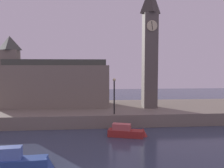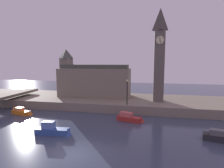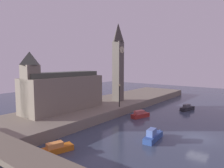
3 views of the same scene
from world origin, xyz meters
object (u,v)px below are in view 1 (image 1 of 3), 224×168
object	(u,v)px
streetlamp	(114,92)
boat_tour_blue	(23,161)
parliament_hall	(52,83)
clock_tower	(150,45)
boat_dinghy_red	(128,132)

from	to	relation	value
streetlamp	boat_tour_blue	size ratio (longest dim) A/B	0.91
parliament_hall	boat_tour_blue	xyz separation A→B (m)	(0.69, -17.01, -4.28)
parliament_hall	clock_tower	bearing A→B (deg)	-10.18
boat_tour_blue	boat_dinghy_red	distance (m)	10.76
clock_tower	streetlamp	world-z (taller)	clock_tower
streetlamp	boat_dinghy_red	bearing A→B (deg)	-75.26
clock_tower	parliament_hall	world-z (taller)	clock_tower
clock_tower	boat_dinghy_red	distance (m)	13.09
parliament_hall	boat_dinghy_red	distance (m)	14.51
boat_tour_blue	streetlamp	bearing A→B (deg)	54.95
clock_tower	streetlamp	bearing A→B (deg)	-142.24
boat_tour_blue	boat_dinghy_red	bearing A→B (deg)	38.01
parliament_hall	streetlamp	distance (m)	10.37
boat_tour_blue	clock_tower	bearing A→B (deg)	49.18
clock_tower	boat_tour_blue	size ratio (longest dim) A/B	3.56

